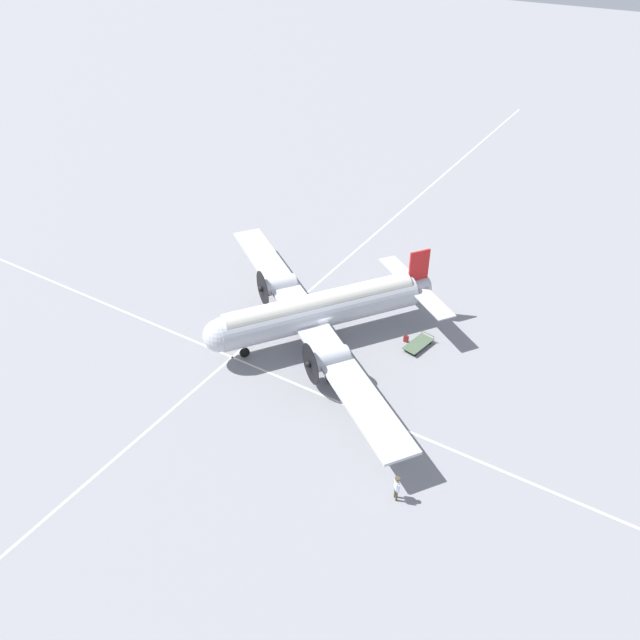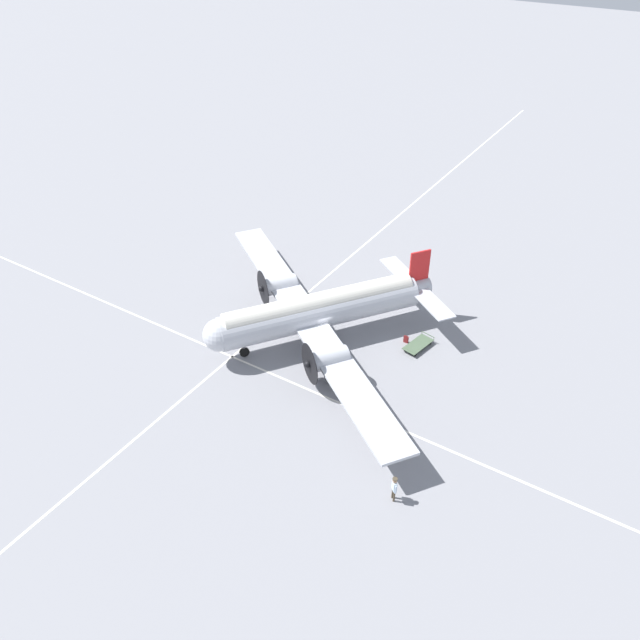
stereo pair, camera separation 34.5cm
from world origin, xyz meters
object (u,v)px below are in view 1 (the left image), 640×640
(baggage_cart, at_px, (418,344))
(suitcase_near_door, at_px, (406,339))
(crew_foreground, at_px, (397,486))
(airliner_main, at_px, (315,311))

(baggage_cart, bearing_deg, suitcase_near_door, -83.34)
(crew_foreground, distance_m, baggage_cart, 13.49)
(airliner_main, bearing_deg, suitcase_near_door, 153.79)
(airliner_main, distance_m, crew_foreground, 14.86)
(crew_foreground, bearing_deg, baggage_cart, 154.96)
(crew_foreground, bearing_deg, suitcase_near_door, 158.70)
(airliner_main, xyz_separation_m, baggage_cart, (6.71, 3.01, -2.12))
(airliner_main, xyz_separation_m, crew_foreground, (11.18, -9.69, -1.35))
(airliner_main, relative_size, crew_foreground, 14.41)
(crew_foreground, xyz_separation_m, baggage_cart, (-4.46, 12.70, -0.77))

